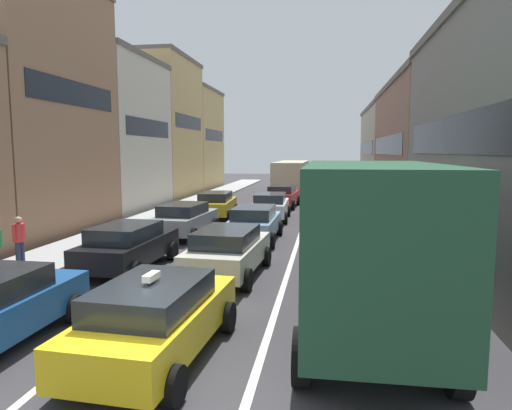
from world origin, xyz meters
The scene contains 19 objects.
ground_plane centered at (0.00, 0.00, 0.00)m, with size 140.00×140.00×0.00m, color #38363A.
sidewalk_left centered at (-6.70, 20.00, 0.07)m, with size 2.60×64.00×0.14m, color #A6A6A6.
lane_stripe_left centered at (-1.70, 20.00, 0.01)m, with size 0.16×60.00×0.01m, color silver.
lane_stripe_right centered at (1.70, 20.00, 0.01)m, with size 0.16×60.00×0.01m, color silver.
building_row_left centered at (-12.00, 22.71, 5.24)m, with size 7.20×43.90×11.95m.
building_row_right centered at (9.90, 21.81, 3.95)m, with size 7.20×43.90×8.06m.
removalist_box_truck centered at (3.70, 2.94, 1.97)m, with size 2.71×7.71×3.58m.
taxi_centre_lane_front centered at (-0.18, 1.15, 0.80)m, with size 2.29×4.41×1.66m.
sedan_centre_lane_second centered at (-0.09, 6.89, 0.80)m, with size 2.26×4.39×1.49m.
wagon_left_lane_second centered at (-3.43, 7.17, 0.80)m, with size 2.19×4.36×1.49m.
hatchback_centre_lane_third centered at (-0.14, 12.45, 0.80)m, with size 2.08×4.31×1.49m.
sedan_left_lane_third centered at (-3.40, 13.05, 0.80)m, with size 2.28×4.40×1.49m.
coupe_centre_lane_fourth centered at (-0.20, 18.57, 0.80)m, with size 2.15×4.35×1.49m.
sedan_left_lane_fourth centered at (-3.36, 18.85, 0.80)m, with size 2.26×4.40×1.49m.
sedan_centre_lane_fifth centered at (-0.09, 24.50, 0.80)m, with size 2.28×4.41×1.49m.
sedan_right_lane_behind_truck centered at (3.36, 10.02, 0.80)m, with size 2.26×4.39×1.49m.
wagon_right_lane_far centered at (3.57, 15.59, 0.80)m, with size 2.06×4.30×1.49m.
bus_mid_queue_primary centered at (-0.15, 33.91, 1.76)m, with size 2.87×10.52×2.90m.
pedestrian_near_kerb centered at (-7.20, 7.08, 0.95)m, with size 0.34×0.54×1.66m.
Camera 1 is at (2.84, -6.54, 3.81)m, focal length 32.21 mm.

